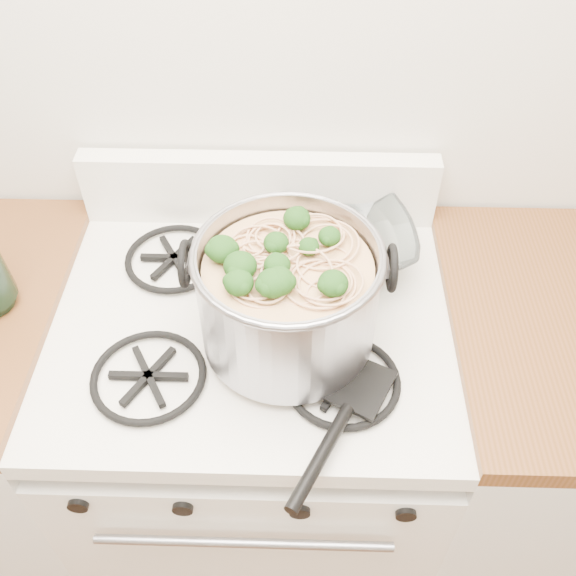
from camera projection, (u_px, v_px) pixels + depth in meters
The scene contains 5 objects.
gas_range at pixel (259, 444), 1.56m from camera, with size 0.76×0.66×0.92m.
counter_left at pixel (52, 432), 1.56m from camera, with size 0.25×0.65×0.92m.
stock_pot at pixel (288, 296), 1.10m from camera, with size 0.35×0.32×0.22m.
spatula at pixel (361, 384), 1.08m from camera, with size 0.29×0.31×0.02m, color black, non-canonical shape.
glass_bowl at pixel (341, 247), 1.31m from camera, with size 0.12×0.12×0.03m, color white.
Camera 1 is at (0.09, 0.46, 1.83)m, focal length 40.00 mm.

